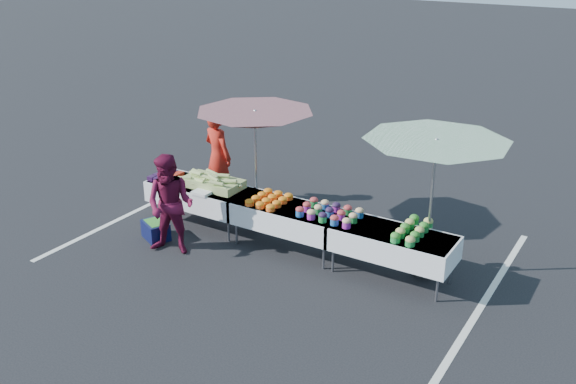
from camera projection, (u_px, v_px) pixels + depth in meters
The scene contains 17 objects.
ground at pixel (288, 248), 10.50m from camera, with size 80.00×80.00×0.00m, color black.
stripe_left at pixel (143, 208), 12.05m from camera, with size 0.10×5.00×0.00m, color silver.
stripe_right at pixel (483, 303), 8.95m from camera, with size 0.10×5.00×0.00m, color silver.
table_left at pixel (200, 194), 11.15m from camera, with size 1.86×0.81×0.75m.
table_center at pixel (288, 216), 10.28m from camera, with size 1.86×0.81×0.75m.
table_right at pixel (392, 242), 9.41m from camera, with size 1.86×0.81×0.75m.
berry_punnets at pixel (166, 176), 11.37m from camera, with size 0.40×0.54×0.08m.
corn_pile at pixel (212, 182), 10.97m from camera, with size 1.16×0.57×0.26m.
plastic_bags at pixel (202, 193), 10.70m from camera, with size 0.30×0.25×0.05m, color white.
carrot_bowls at pixel (269, 199), 10.36m from camera, with size 0.55×0.69×0.11m.
potato_cups at pixel (330, 212), 9.82m from camera, with size 0.94×0.58×0.16m.
bean_baskets at pixel (412, 230), 9.25m from camera, with size 0.36×0.86×0.15m.
vendor at pixel (218, 156), 12.05m from camera, with size 0.65×0.43×1.78m, color red.
customer at pixel (170, 205), 10.09m from camera, with size 0.80×0.62×1.64m, color maroon.
umbrella_left at pixel (255, 121), 10.75m from camera, with size 2.43×2.43×2.06m.
umbrella_right at pixel (436, 152), 9.02m from camera, with size 2.65×2.65×2.14m.
storage_bin at pixel (156, 230), 10.78m from camera, with size 0.58×0.51×0.31m.
Camera 1 is at (4.91, -7.99, 4.82)m, focal length 40.00 mm.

